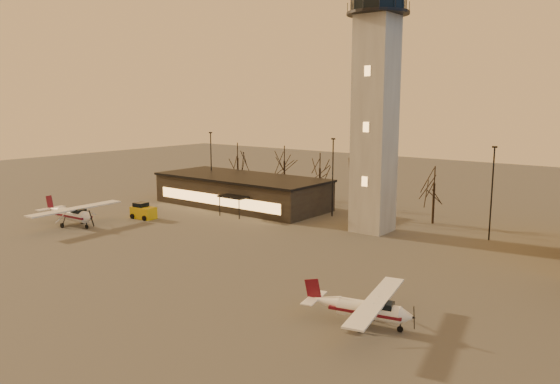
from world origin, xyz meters
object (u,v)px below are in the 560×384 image
at_px(terminal, 241,191).
at_px(cessna_rear, 74,217).
at_px(service_cart, 143,212).
at_px(cessna_front, 371,313).
at_px(control_tower, 376,87).

distance_m(terminal, cessna_rear, 23.02).
bearing_deg(service_cart, terminal, 67.55).
height_order(cessna_front, cessna_rear, cessna_rear).
height_order(cessna_rear, service_cart, cessna_rear).
relative_size(control_tower, terminal, 1.28).
height_order(terminal, cessna_rear, terminal).
relative_size(control_tower, cessna_front, 3.22).
height_order(control_tower, cessna_rear, control_tower).
relative_size(terminal, cessna_rear, 2.11).
bearing_deg(cessna_rear, control_tower, 31.47).
bearing_deg(cessna_rear, terminal, 68.98).
bearing_deg(terminal, cessna_front, -36.71).
bearing_deg(control_tower, service_cart, -155.43).
bearing_deg(control_tower, cessna_front, -61.60).
xyz_separation_m(control_tower, terminal, (-21.99, 1.98, -14.17)).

